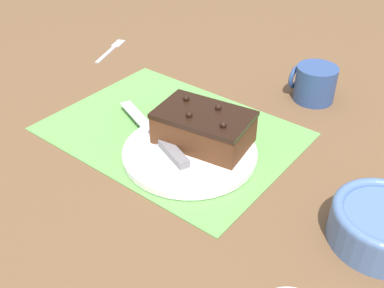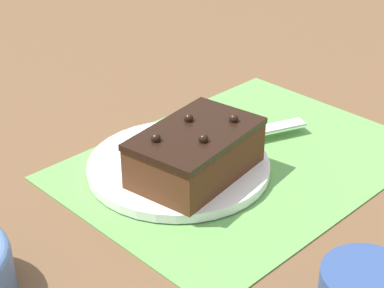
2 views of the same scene
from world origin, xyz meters
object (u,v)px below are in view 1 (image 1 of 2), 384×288
at_px(cake_plate, 190,152).
at_px(chocolate_cake, 204,127).
at_px(small_bowl, 383,224).
at_px(coffee_mug, 314,83).
at_px(dessert_fork, 112,48).
at_px(serving_knife, 162,142).

height_order(cake_plate, chocolate_cake, chocolate_cake).
bearing_deg(small_bowl, chocolate_cake, -3.92).
xyz_separation_m(small_bowl, coffee_mug, (0.25, -0.31, 0.01)).
xyz_separation_m(chocolate_cake, dessert_fork, (0.46, -0.21, -0.04)).
relative_size(small_bowl, coffee_mug, 1.53).
bearing_deg(cake_plate, chocolate_cake, -95.68).
height_order(cake_plate, dessert_fork, cake_plate).
bearing_deg(dessert_fork, coffee_mug, -12.27).
distance_m(chocolate_cake, serving_knife, 0.08).
bearing_deg(cake_plate, coffee_mug, -103.42).
xyz_separation_m(cake_plate, serving_knife, (0.05, 0.02, 0.01)).
relative_size(chocolate_cake, serving_knife, 0.74).
bearing_deg(small_bowl, serving_knife, 4.45).
bearing_deg(dessert_fork, chocolate_cake, -45.51).
xyz_separation_m(serving_knife, small_bowl, (-0.38, -0.03, 0.01)).
bearing_deg(serving_knife, chocolate_cake, -23.56).
height_order(chocolate_cake, serving_knife, chocolate_cake).
height_order(cake_plate, small_bowl, small_bowl).
xyz_separation_m(cake_plate, chocolate_cake, (-0.00, -0.04, 0.04)).
distance_m(small_bowl, dessert_fork, 0.82).
height_order(serving_knife, dessert_fork, serving_knife).
bearing_deg(serving_knife, cake_plate, -49.12).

